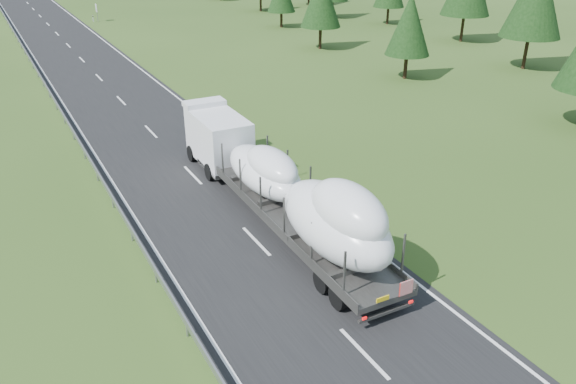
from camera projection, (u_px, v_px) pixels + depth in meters
ground at (364, 354)px, 20.43m from camera, size 400.00×400.00×0.00m
road_surface at (33, 8)px, 99.25m from camera, size 10.00×400.00×0.02m
highway_sign at (96, 9)px, 85.81m from camera, size 0.08×0.90×2.60m
boat_truck at (283, 183)px, 28.05m from camera, size 3.31×20.34×4.65m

